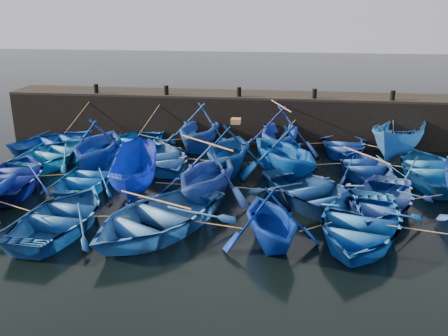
# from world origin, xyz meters

# --- Properties ---
(ground) EXTENTS (120.00, 120.00, 0.00)m
(ground) POSITION_xyz_m (0.00, 0.00, 0.00)
(ground) COLOR black
(ground) RESTS_ON ground
(quay_wall) EXTENTS (26.00, 2.50, 2.50)m
(quay_wall) POSITION_xyz_m (0.00, 10.50, 1.25)
(quay_wall) COLOR black
(quay_wall) RESTS_ON ground
(quay_top) EXTENTS (26.00, 2.50, 0.12)m
(quay_top) POSITION_xyz_m (0.00, 10.50, 2.56)
(quay_top) COLOR black
(quay_top) RESTS_ON quay_wall
(bollard_0) EXTENTS (0.24, 0.24, 0.50)m
(bollard_0) POSITION_xyz_m (-8.00, 9.60, 2.87)
(bollard_0) COLOR black
(bollard_0) RESTS_ON quay_top
(bollard_1) EXTENTS (0.24, 0.24, 0.50)m
(bollard_1) POSITION_xyz_m (-4.00, 9.60, 2.87)
(bollard_1) COLOR black
(bollard_1) RESTS_ON quay_top
(bollard_2) EXTENTS (0.24, 0.24, 0.50)m
(bollard_2) POSITION_xyz_m (0.00, 9.60, 2.87)
(bollard_2) COLOR black
(bollard_2) RESTS_ON quay_top
(bollard_3) EXTENTS (0.24, 0.24, 0.50)m
(bollard_3) POSITION_xyz_m (4.00, 9.60, 2.87)
(bollard_3) COLOR black
(bollard_3) RESTS_ON quay_top
(bollard_4) EXTENTS (0.24, 0.24, 0.50)m
(bollard_4) POSITION_xyz_m (8.00, 9.60, 2.87)
(bollard_4) COLOR black
(bollard_4) RESTS_ON quay_top
(boat_0) EXTENTS (5.40, 5.67, 0.96)m
(boat_0) POSITION_xyz_m (-9.56, 7.19, 0.48)
(boat_0) COLOR #093698
(boat_0) RESTS_ON ground
(boat_1) EXTENTS (4.54, 5.61, 1.03)m
(boat_1) POSITION_xyz_m (-5.39, 7.27, 0.51)
(boat_1) COLOR blue
(boat_1) RESTS_ON ground
(boat_2) EXTENTS (4.66, 5.21, 2.47)m
(boat_2) POSITION_xyz_m (-1.93, 8.15, 1.23)
(boat_2) COLOR #224DA2
(boat_2) RESTS_ON ground
(boat_3) EXTENTS (4.34, 4.96, 2.49)m
(boat_3) POSITION_xyz_m (2.28, 7.87, 1.25)
(boat_3) COLOR #1C3AA8
(boat_3) RESTS_ON ground
(boat_4) EXTENTS (3.59, 4.87, 0.98)m
(boat_4) POSITION_xyz_m (5.54, 8.34, 0.49)
(boat_4) COLOR navy
(boat_4) RESTS_ON ground
(boat_5) EXTENTS (4.14, 5.53, 2.02)m
(boat_5) POSITION_xyz_m (8.18, 7.81, 1.01)
(boat_5) COLOR #2560B4
(boat_5) RESTS_ON ground
(boat_6) EXTENTS (4.59, 5.64, 1.03)m
(boat_6) POSITION_xyz_m (-8.48, 4.98, 0.51)
(boat_6) COLOR blue
(boat_6) RESTS_ON ground
(boat_7) EXTENTS (4.09, 4.73, 2.47)m
(boat_7) POSITION_xyz_m (-6.06, 4.43, 1.23)
(boat_7) COLOR navy
(boat_7) RESTS_ON ground
(boat_8) EXTENTS (5.72, 6.21, 1.05)m
(boat_8) POSITION_xyz_m (-3.27, 4.86, 0.53)
(boat_8) COLOR #2A5CA9
(boat_8) RESTS_ON ground
(boat_9) EXTENTS (4.30, 4.85, 2.34)m
(boat_9) POSITION_xyz_m (0.06, 4.57, 1.17)
(boat_9) COLOR navy
(boat_9) RESTS_ON ground
(boat_10) EXTENTS (5.96, 6.11, 2.44)m
(boat_10) POSITION_xyz_m (2.54, 4.45, 1.22)
(boat_10) COLOR #0546AA
(boat_10) RESTS_ON ground
(boat_11) EXTENTS (4.06, 5.05, 0.93)m
(boat_11) POSITION_xyz_m (6.18, 5.03, 0.47)
(boat_11) COLOR navy
(boat_11) RESTS_ON ground
(boat_12) EXTENTS (4.23, 5.64, 1.11)m
(boat_12) POSITION_xyz_m (8.98, 4.70, 0.56)
(boat_12) COLOR #1761AC
(boat_12) RESTS_ON ground
(boat_13) EXTENTS (4.90, 5.95, 1.07)m
(boat_13) POSITION_xyz_m (-8.73, 1.54, 0.54)
(boat_13) COLOR navy
(boat_13) RESTS_ON ground
(boat_14) EXTENTS (3.10, 4.29, 0.88)m
(boat_14) POSITION_xyz_m (-5.65, 1.97, 0.44)
(boat_14) COLOR blue
(boat_14) RESTS_ON ground
(boat_15) EXTENTS (2.60, 5.00, 1.84)m
(boat_15) POSITION_xyz_m (-3.48, 1.47, 0.92)
(boat_15) COLOR #072098
(boat_15) RESTS_ON ground
(boat_16) EXTENTS (4.82, 5.23, 2.30)m
(boat_16) POSITION_xyz_m (-0.44, 1.38, 1.15)
(boat_16) COLOR #1E3E97
(boat_16) RESTS_ON ground
(boat_17) EXTENTS (6.20, 6.62, 1.12)m
(boat_17) POSITION_xyz_m (3.74, 1.16, 0.56)
(boat_17) COLOR navy
(boat_17) RESTS_ON ground
(boat_18) EXTENTS (5.02, 5.86, 1.03)m
(boat_18) POSITION_xyz_m (6.16, 0.83, 0.51)
(boat_18) COLOR #254894
(boat_18) RESTS_ON ground
(boat_21) EXTENTS (3.99, 5.28, 1.03)m
(boat_21) POSITION_xyz_m (-4.95, -2.04, 0.52)
(boat_21) COLOR navy
(boat_21) RESTS_ON ground
(boat_22) EXTENTS (6.35, 7.01, 1.19)m
(boat_22) POSITION_xyz_m (-1.69, -1.89, 0.60)
(boat_22) COLOR #2A62B6
(boat_22) RESTS_ON ground
(boat_23) EXTENTS (4.17, 4.49, 1.94)m
(boat_23) POSITION_xyz_m (2.22, -2.34, 0.97)
(boat_23) COLOR #032590
(boat_23) RESTS_ON ground
(boat_24) EXTENTS (5.25, 6.41, 1.16)m
(boat_24) POSITION_xyz_m (5.13, -1.49, 0.58)
(boat_24) COLOR #0F4B9B
(boat_24) RESTS_ON ground
(wooden_crate) EXTENTS (0.43, 0.43, 0.23)m
(wooden_crate) POSITION_xyz_m (0.36, 4.57, 2.46)
(wooden_crate) COLOR #976742
(wooden_crate) RESTS_ON boat_9
(mooring_ropes) EXTENTS (18.16, 11.92, 2.10)m
(mooring_ropes) POSITION_xyz_m (0.01, 4.88, 0.88)
(mooring_ropes) COLOR tan
(mooring_ropes) RESTS_ON ground
(loose_oars) EXTENTS (10.13, 11.84, 1.62)m
(loose_oars) POSITION_xyz_m (1.58, 3.10, 1.76)
(loose_oars) COLOR #99724C
(loose_oars) RESTS_ON ground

